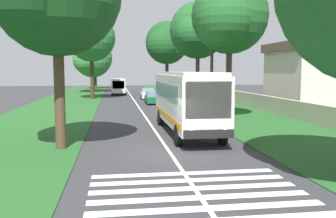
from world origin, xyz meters
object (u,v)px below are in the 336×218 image
(trailing_minibus_0, at_px, (118,85))
(roadside_tree_left_0, at_px, (94,62))
(trailing_car_1, at_px, (147,94))
(roadside_tree_right_2, at_px, (166,44))
(roadside_tree_left_3, at_px, (92,59))
(utility_pole, at_px, (212,60))
(roadside_tree_right_0, at_px, (196,32))
(roadside_tree_left_2, at_px, (91,39))
(coach_bus, at_px, (186,98))
(roadside_building, at_px, (311,74))
(trailing_car_0, at_px, (153,98))
(roadside_tree_right_1, at_px, (227,18))

(trailing_minibus_0, bearing_deg, roadside_tree_left_0, 12.67)
(trailing_car_1, distance_m, roadside_tree_right_2, 12.17)
(roadside_tree_left_3, xyz_separation_m, utility_pole, (-39.25, -11.52, -1.20))
(roadside_tree_right_0, bearing_deg, roadside_tree_right_2, 1.57)
(utility_pole, bearing_deg, roadside_tree_left_2, 25.51)
(trailing_minibus_0, distance_m, roadside_tree_left_3, 10.51)
(coach_bus, relative_size, trailing_minibus_0, 1.86)
(roadside_tree_right_0, xyz_separation_m, roadside_tree_right_2, (20.01, 0.55, 0.11))
(utility_pole, relative_size, roadside_building, 0.95)
(trailing_car_0, height_order, utility_pole, utility_pole)
(roadside_tree_right_0, distance_m, roadside_building, 12.82)
(trailing_car_1, relative_size, utility_pole, 0.48)
(trailing_car_0, distance_m, roadside_tree_right_1, 16.77)
(roadside_tree_right_2, bearing_deg, trailing_car_1, 157.52)
(roadside_tree_left_2, height_order, roadside_building, roadside_tree_left_2)
(roadside_tree_left_2, relative_size, roadside_tree_right_2, 0.98)
(roadside_building, bearing_deg, roadside_tree_right_2, 28.26)
(trailing_car_1, bearing_deg, roadside_tree_left_0, 15.79)
(trailing_car_1, xyz_separation_m, roadside_tree_left_0, (29.85, 8.44, 5.00))
(coach_bus, relative_size, utility_pole, 1.25)
(coach_bus, distance_m, roadside_tree_right_0, 18.61)
(roadside_tree_right_1, height_order, roadside_building, roadside_tree_right_1)
(trailing_minibus_0, xyz_separation_m, roadside_tree_left_3, (8.46, 4.51, 4.30))
(roadside_tree_left_2, height_order, roadside_tree_right_1, roadside_tree_left_2)
(roadside_tree_right_2, xyz_separation_m, utility_pole, (-30.55, 0.52, -3.34))
(trailing_car_1, bearing_deg, roadside_tree_left_3, 25.19)
(roadside_tree_right_1, distance_m, roadside_tree_right_2, 31.11)
(utility_pole, bearing_deg, roadside_tree_left_0, 12.76)
(trailing_car_1, distance_m, roadside_building, 21.28)
(trailing_car_1, bearing_deg, utility_pole, -171.55)
(roadside_building, bearing_deg, trailing_minibus_0, 40.67)
(coach_bus, height_order, roadside_building, roadside_building)
(trailing_car_1, bearing_deg, roadside_tree_right_0, -158.83)
(trailing_car_1, distance_m, roadside_tree_right_0, 13.84)
(utility_pole, distance_m, roadside_building, 14.99)
(roadside_tree_right_2, distance_m, utility_pole, 30.74)
(roadside_tree_left_2, relative_size, utility_pole, 1.27)
(roadside_building, bearing_deg, coach_bus, 131.75)
(trailing_minibus_0, height_order, roadside_tree_left_0, roadside_tree_left_0)
(roadside_building, bearing_deg, utility_pole, 121.32)
(roadside_tree_left_0, xyz_separation_m, roadside_building, (-43.64, -24.41, -2.24))
(roadside_tree_left_0, bearing_deg, trailing_minibus_0, -167.33)
(roadside_tree_right_0, bearing_deg, trailing_car_0, 50.82)
(roadside_tree_right_1, bearing_deg, utility_pole, 62.13)
(roadside_tree_left_0, distance_m, utility_pole, 52.72)
(roadside_tree_left_3, xyz_separation_m, roadside_building, (-31.48, -24.29, -2.42))
(roadside_tree_left_0, xyz_separation_m, utility_pole, (-51.41, -11.65, -1.02))
(trailing_car_0, distance_m, roadside_tree_left_2, 13.38)
(roadside_building, bearing_deg, roadside_tree_left_2, 58.09)
(coach_bus, bearing_deg, roadside_tree_left_0, 8.14)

